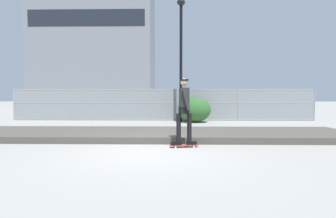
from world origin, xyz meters
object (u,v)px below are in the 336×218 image
object	(u,v)px
skater	(184,107)
shrub_left	(194,110)
street_lamp	(181,46)
parked_car_near	(101,104)
skateboard	(184,145)

from	to	relation	value
skater	shrub_left	world-z (taller)	skater
street_lamp	parked_car_near	xyz separation A→B (m)	(-5.54, 3.82, -3.36)
street_lamp	shrub_left	xyz separation A→B (m)	(0.73, -0.25, -3.51)
skateboard	street_lamp	xyz separation A→B (m)	(0.12, 7.29, 4.14)
skateboard	shrub_left	xyz separation A→B (m)	(0.85, 7.04, 0.63)
skater	street_lamp	distance (m)	7.90
street_lamp	shrub_left	bearing A→B (deg)	-18.61
street_lamp	parked_car_near	size ratio (longest dim) A/B	1.53
skateboard	shrub_left	size ratio (longest dim) A/B	0.46
skateboard	skater	xyz separation A→B (m)	(0.00, 0.00, 1.09)
skater	street_lamp	bearing A→B (deg)	89.08
parked_car_near	shrub_left	bearing A→B (deg)	-32.96
skateboard	street_lamp	world-z (taller)	street_lamp
parked_car_near	shrub_left	size ratio (longest dim) A/B	2.47
skateboard	parked_car_near	distance (m)	12.39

